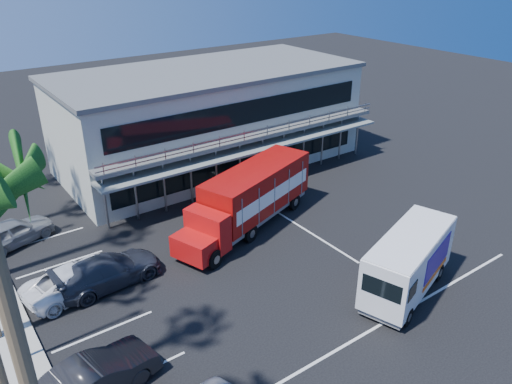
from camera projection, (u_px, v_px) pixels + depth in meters
ground at (306, 258)px, 27.06m from camera, size 120.00×120.00×0.00m
building at (209, 117)px, 37.97m from camera, size 22.40×12.00×7.30m
light_pole_near at (2, 268)px, 18.37m from camera, size 0.50×0.25×8.09m
red_truck at (250, 197)px, 29.50m from camera, size 10.68×5.74×3.53m
white_van at (408, 263)px, 23.73m from camera, size 6.80×4.07×3.14m
parked_car_b at (94, 380)px, 18.30m from camera, size 5.29×2.75×1.66m
parked_car_c at (76, 279)px, 24.21m from camera, size 5.42×3.34×1.40m
parked_car_d at (108, 271)px, 24.65m from camera, size 5.54×2.59×1.56m
parked_car_e at (12, 232)px, 28.05m from camera, size 4.90×3.20×1.55m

